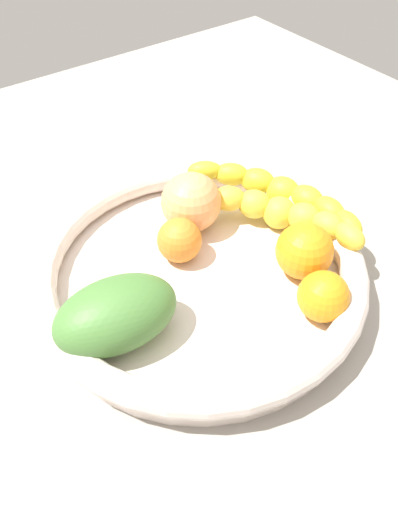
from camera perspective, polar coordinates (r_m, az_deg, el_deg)
The scene contains 9 objects.
kitchen_counter at distance 60.88cm, azimuth 0.00°, elevation -4.32°, with size 120.00×120.00×3.00cm, color #9E988F.
fruit_bowl at distance 57.97cm, azimuth 0.00°, elevation -1.72°, with size 36.45×36.45×4.81cm.
banana_draped_left at distance 66.39cm, azimuth 8.71°, elevation 6.91°, with size 11.81×22.77×4.50cm.
banana_draped_right at distance 62.84cm, azimuth 8.50°, elevation 4.73°, with size 12.74×19.42×4.91cm.
orange_front at distance 58.66cm, azimuth -2.37°, elevation 1.61°, with size 5.11×5.11×5.11cm, color orange.
orange_mid_left at distance 57.74cm, azimuth 11.37°, elevation 0.55°, with size 6.30×6.30×6.30cm, color orange.
orange_mid_right at distance 54.19cm, azimuth 13.35°, elevation -4.29°, with size 5.30×5.30×5.30cm, color orange.
peach_blush at distance 62.27cm, azimuth -0.87°, elevation 5.86°, with size 7.19×7.19×7.19cm, color #F9A766.
mango_green at distance 51.06cm, azimuth -9.01°, elevation -6.29°, with size 12.40×8.01×6.52cm, color #4A7E38.
Camera 1 is at (-23.88, -32.53, 47.09)cm, focal length 36.84 mm.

